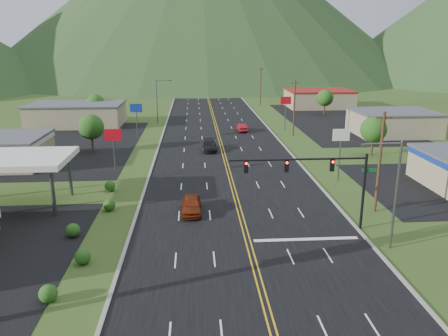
{
  "coord_description": "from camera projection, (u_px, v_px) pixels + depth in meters",
  "views": [
    {
      "loc": [
        -4.36,
        -21.58,
        16.23
      ],
      "look_at": [
        -1.55,
        19.0,
        4.5
      ],
      "focal_mm": 35.0,
      "sensor_mm": 36.0,
      "label": 1
    }
  ],
  "objects": [
    {
      "name": "building_east_mid",
      "position": [
        393.0,
        122.0,
        79.72
      ],
      "size": [
        14.4,
        11.4,
        4.3
      ],
      "color": "tan",
      "rests_on": "ground"
    },
    {
      "name": "tree_west_a",
      "position": [
        91.0,
        127.0,
        66.2
      ],
      "size": [
        3.84,
        3.84,
        5.82
      ],
      "color": "#382314",
      "rests_on": "ground"
    },
    {
      "name": "building_east_far",
      "position": [
        319.0,
        98.0,
        112.97
      ],
      "size": [
        16.4,
        12.4,
        4.5
      ],
      "color": "tan",
      "rests_on": "ground"
    },
    {
      "name": "streetlight_east",
      "position": [
        393.0,
        188.0,
        34.36
      ],
      "size": [
        3.28,
        0.25,
        9.0
      ],
      "color": "#59595E",
      "rests_on": "ground"
    },
    {
      "name": "gas_canopy",
      "position": [
        19.0,
        160.0,
        43.75
      ],
      "size": [
        10.0,
        8.0,
        5.3
      ],
      "color": "white",
      "rests_on": "ground"
    },
    {
      "name": "building_west_far",
      "position": [
        77.0,
        114.0,
        88.17
      ],
      "size": [
        18.4,
        11.4,
        4.5
      ],
      "color": "tan",
      "rests_on": "ground"
    },
    {
      "name": "utility_pole_d",
      "position": [
        244.0,
        75.0,
        154.35
      ],
      "size": [
        1.6,
        0.28,
        10.0
      ],
      "color": "#382314",
      "rests_on": "ground"
    },
    {
      "name": "ground",
      "position": [
        273.0,
        331.0,
        25.47
      ],
      "size": [
        500.0,
        500.0,
        0.0
      ],
      "primitive_type": "plane",
      "color": "#334518",
      "rests_on": "ground"
    },
    {
      "name": "pole_sign_east_b",
      "position": [
        286.0,
        104.0,
        82.45
      ],
      "size": [
        2.0,
        0.18,
        6.4
      ],
      "color": "#59595E",
      "rests_on": "ground"
    },
    {
      "name": "curb_east",
      "position": [
        440.0,
        324.0,
        26.14
      ],
      "size": [
        0.3,
        460.0,
        0.14
      ],
      "primitive_type": "cube",
      "color": "gray",
      "rests_on": "ground"
    },
    {
      "name": "pole_sign_west_a",
      "position": [
        113.0,
        140.0,
        51.9
      ],
      "size": [
        2.0,
        0.18,
        6.4
      ],
      "color": "#59595E",
      "rests_on": "ground"
    },
    {
      "name": "traffic_signal",
      "position": [
        320.0,
        173.0,
        37.84
      ],
      "size": [
        13.1,
        0.43,
        7.0
      ],
      "color": "black",
      "rests_on": "ground"
    },
    {
      "name": "car_dark_mid",
      "position": [
        210.0,
        146.0,
        67.71
      ],
      "size": [
        2.13,
        5.16,
        1.49
      ],
      "primitive_type": "imported",
      "rotation": [
        0.0,
        0.0,
        0.01
      ],
      "color": "black",
      "rests_on": "ground"
    },
    {
      "name": "pole_sign_west_b",
      "position": [
        136.0,
        112.0,
        72.99
      ],
      "size": [
        2.0,
        0.18,
        6.4
      ],
      "color": "#59595E",
      "rests_on": "ground"
    },
    {
      "name": "car_red_near",
      "position": [
        191.0,
        205.0,
        42.92
      ],
      "size": [
        1.98,
        4.84,
        1.64
      ],
      "primitive_type": "imported",
      "rotation": [
        0.0,
        0.0,
        -0.01
      ],
      "color": "maroon",
      "rests_on": "ground"
    },
    {
      "name": "streetlight_west",
      "position": [
        158.0,
        98.0,
        90.36
      ],
      "size": [
        3.28,
        0.25,
        9.0
      ],
      "color": "#59595E",
      "rests_on": "ground"
    },
    {
      "name": "tree_west_b",
      "position": [
        96.0,
        103.0,
        91.75
      ],
      "size": [
        3.84,
        3.84,
        5.82
      ],
      "color": "#382314",
      "rests_on": "ground"
    },
    {
      "name": "car_red_far",
      "position": [
        242.0,
        128.0,
        82.53
      ],
      "size": [
        1.76,
        4.5,
        1.46
      ],
      "primitive_type": "imported",
      "rotation": [
        0.0,
        0.0,
        3.19
      ],
      "color": "maroon",
      "rests_on": "ground"
    },
    {
      "name": "utility_pole_a",
      "position": [
        380.0,
        162.0,
        42.2
      ],
      "size": [
        1.6,
        0.28,
        10.0
      ],
      "color": "#382314",
      "rests_on": "ground"
    },
    {
      "name": "utility_pole_c",
      "position": [
        261.0,
        86.0,
        116.01
      ],
      "size": [
        1.6,
        0.28,
        10.0
      ],
      "color": "#382314",
      "rests_on": "ground"
    },
    {
      "name": "road",
      "position": [
        273.0,
        331.0,
        25.47
      ],
      "size": [
        20.0,
        460.0,
        0.04
      ],
      "primitive_type": "cube",
      "color": "black",
      "rests_on": "ground"
    },
    {
      "name": "tree_east_a",
      "position": [
        374.0,
        130.0,
        64.19
      ],
      "size": [
        3.84,
        3.84,
        5.82
      ],
      "color": "#382314",
      "rests_on": "ground"
    },
    {
      "name": "pole_sign_east_a",
      "position": [
        341.0,
        140.0,
        51.77
      ],
      "size": [
        2.0,
        0.18,
        6.4
      ],
      "color": "#59595E",
      "rests_on": "ground"
    },
    {
      "name": "tree_east_b",
      "position": [
        325.0,
        98.0,
        100.89
      ],
      "size": [
        3.84,
        3.84,
        5.82
      ],
      "color": "#382314",
      "rests_on": "ground"
    },
    {
      "name": "utility_pole_b",
      "position": [
        294.0,
        107.0,
        77.67
      ],
      "size": [
        1.6,
        0.28,
        10.0
      ],
      "color": "#382314",
      "rests_on": "ground"
    }
  ]
}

